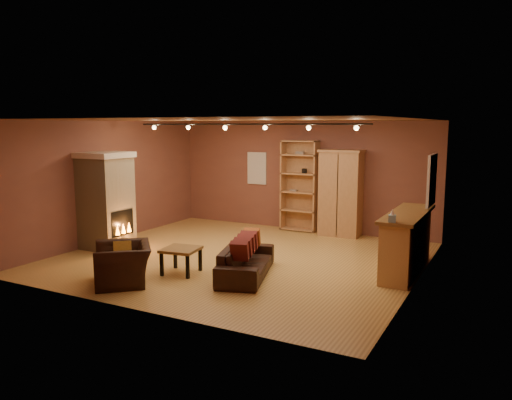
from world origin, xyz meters
The scene contains 16 objects.
floor centered at (0.00, 0.00, 0.00)m, with size 7.00×7.00×0.00m, color #AE823E.
ceiling centered at (0.00, 0.00, 2.80)m, with size 7.00×7.00×0.00m, color brown.
back_wall centered at (0.00, 3.25, 1.40)m, with size 7.00×0.02×2.80m, color brown.
left_wall centered at (-3.50, 0.00, 1.40)m, with size 0.02×6.50×2.80m, color brown.
right_wall centered at (3.50, 0.00, 1.40)m, with size 0.02×6.50×2.80m, color brown.
fireplace centered at (-3.04, -0.60, 1.06)m, with size 1.01×0.98×2.12m.
back_window centered at (-1.30, 3.23, 1.55)m, with size 0.56×0.04×0.86m, color silver.
bookcase centered at (0.02, 3.13, 1.18)m, with size 0.95×0.37×2.32m.
armoire centered at (1.14, 2.98, 1.06)m, with size 1.04×0.60×2.12m.
bar_counter centered at (3.20, 0.58, 0.57)m, with size 0.62×2.34×1.12m.
tissue_box centered at (3.15, -0.49, 1.21)m, with size 0.13×0.13×0.21m.
right_window centered at (3.47, 1.40, 1.65)m, with size 0.05×0.90×1.00m, color silver.
loveseat centered at (0.70, -1.03, 0.39)m, with size 1.08×1.97×0.78m.
armchair centered at (-0.97, -2.37, 0.46)m, with size 1.21×1.23×0.92m.
coffee_table centered at (-0.44, -1.43, 0.40)m, with size 0.71×0.71×0.47m.
track_rail centered at (0.00, 0.20, 2.69)m, with size 5.20×0.09×0.13m.
Camera 1 is at (4.90, -8.66, 2.70)m, focal length 35.00 mm.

